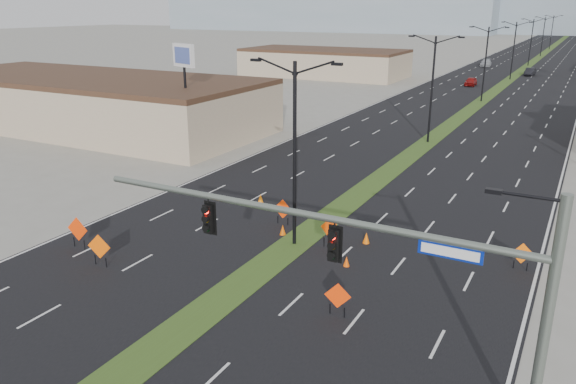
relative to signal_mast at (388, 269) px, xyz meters
The scene contains 28 objects.
ground 10.01m from the signal_mast, 166.85° to the right, with size 600.00×600.00×0.00m, color gray.
road_surface 98.49m from the signal_mast, 94.99° to the left, with size 25.00×400.00×0.02m, color black.
median_strip 98.49m from the signal_mast, 94.99° to the left, with size 2.00×400.00×0.04m, color #3B4F1C.
building_sw_near 51.83m from the signal_mast, 147.26° to the left, with size 40.00×16.00×5.00m, color tan.
building_sw_far 92.41m from the signal_mast, 116.04° to the left, with size 30.00×14.00×4.50m, color tan.
mesa_west 306.35m from the signal_mast, 114.82° to the left, with size 180.00×50.00×22.00m, color gray.
signal_mast is the anchor object (origin of this frame).
streetlight_0 13.18m from the signal_mast, 130.54° to the left, with size 5.15×0.24×10.02m.
streetlight_1 38.96m from the signal_mast, 102.69° to the left, with size 5.15×0.24×10.02m.
streetlight_2 66.56m from the signal_mast, 97.39° to the left, with size 5.15×0.24×10.02m.
streetlight_3 94.39m from the signal_mast, 95.20° to the left, with size 5.15×0.24×10.02m.
streetlight_4 122.30m from the signal_mast, 94.01° to the left, with size 5.15×0.24×10.02m.
streetlight_5 150.25m from the signal_mast, 93.26° to the left, with size 5.15×0.24×10.02m.
streetlight_6 178.21m from the signal_mast, 92.75° to the left, with size 5.15×0.24×10.02m.
car_left 83.15m from the signal_mast, 99.11° to the left, with size 1.62×4.02×1.37m, color maroon.
car_mid 102.40m from the signal_mast, 93.43° to the left, with size 1.51×4.32×1.42m, color black.
car_far 117.30m from the signal_mast, 98.14° to the left, with size 2.12×5.22×1.52m, color #A4A7AD.
construction_sign_0 19.44m from the signal_mast, 168.11° to the left, with size 1.35×0.15×1.80m.
construction_sign_1 16.65m from the signal_mast, 169.82° to the left, with size 1.28×0.29×1.72m.
construction_sign_2 16.67m from the signal_mast, 130.62° to the left, with size 1.20×0.07×1.59m.
construction_sign_3 12.91m from the signal_mast, 122.04° to the left, with size 1.33×0.31×1.80m.
construction_sign_4 6.61m from the signal_mast, 129.43° to the left, with size 1.13×0.29×1.54m.
construction_sign_5 13.48m from the signal_mast, 76.80° to the left, with size 1.01×0.48×1.45m.
cone_0 15.28m from the signal_mast, 131.95° to the left, with size 0.37×0.37×0.62m, color #DD5304.
cone_1 11.01m from the signal_mast, 119.23° to the left, with size 0.33×0.33×0.55m, color #FE5205.
cone_2 13.76m from the signal_mast, 112.89° to the left, with size 0.39×0.39×0.66m, color #F66205.
cone_3 20.87m from the signal_mast, 132.49° to the left, with size 0.38×0.38×0.63m, color orange.
pole_sign_west 38.07m from the signal_mast, 137.63° to the left, with size 3.01×1.38×9.44m.
Camera 1 is at (13.35, -13.50, 12.61)m, focal length 35.00 mm.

